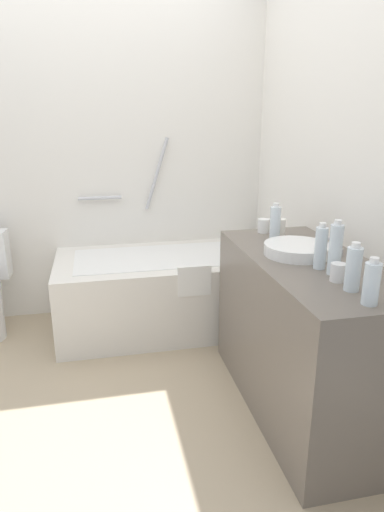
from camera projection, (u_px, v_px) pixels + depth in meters
The scene contains 15 objects.
ground_plane at pixel (93, 397), 2.50m from camera, with size 3.76×3.76×0.00m, color tan.
wall_back_tiled at pixel (81, 161), 3.32m from camera, with size 3.16×0.10×2.36m, color white.
wall_right_mirror at pixel (347, 178), 2.43m from camera, with size 0.10×2.82×2.36m, color white.
bathtub at pixel (164, 289), 3.28m from camera, with size 1.52×0.80×1.35m.
vanity_counter at pixel (304, 336), 2.32m from camera, with size 0.56×1.28×0.83m, color #6B6056.
sink_basin at pixel (297, 249), 2.26m from camera, with size 0.33×0.33×0.06m, color white.
sink_faucet at pixel (332, 246), 2.30m from camera, with size 0.12×0.15×0.09m.
water_bottle_0 at pixel (321, 247), 2.04m from camera, with size 0.06×0.06×0.22m.
water_bottle_1 at pixel (372, 283), 1.65m from camera, with size 0.06×0.06×0.18m.
water_bottle_2 at pixel (335, 249), 1.96m from camera, with size 0.06×0.06×0.25m.
water_bottle_3 at pixel (353, 268), 1.78m from camera, with size 0.06×0.06×0.20m.
water_bottle_4 at pixel (275, 223), 2.50m from camera, with size 0.06×0.06×0.21m.
drinking_glass_0 at pixel (264, 226), 2.68m from camera, with size 0.07×0.07×0.08m, color white.
drinking_glass_1 at pixel (338, 272), 1.90m from camera, with size 0.06×0.06×0.08m, color white.
drinking_glass_2 at pixel (279, 228), 2.59m from camera, with size 0.07×0.07×0.10m, color white.
Camera 1 is at (0.09, -2.21, 1.51)m, focal length 31.46 mm.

